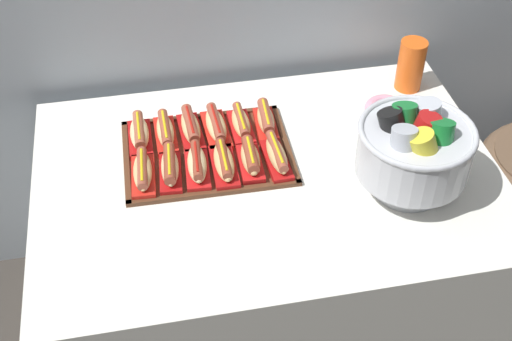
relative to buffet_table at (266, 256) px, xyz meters
The scene contains 18 objects.
ground_plane 0.40m from the buffet_table, ahead, with size 10.00×10.00×0.00m, color #38332D.
buffet_table is the anchor object (origin of this frame).
serving_tray 0.41m from the buffet_table, 144.65° to the left, with size 0.49×0.37×0.01m.
hot_dog_0 0.52m from the buffet_table, behind, with size 0.07×0.18×0.06m.
hot_dog_1 0.48m from the buffet_table, behind, with size 0.07×0.17×0.06m.
hot_dog_2 0.44m from the buffet_table, behind, with size 0.08×0.17×0.06m.
hot_dog_3 0.41m from the buffet_table, 167.29° to the left, with size 0.07×0.18×0.06m.
hot_dog_4 0.40m from the buffet_table, 149.68° to the left, with size 0.07×0.16×0.06m.
hot_dog_5 0.40m from the buffet_table, 37.96° to the left, with size 0.07×0.18×0.06m.
hot_dog_6 0.56m from the buffet_table, 150.20° to the left, with size 0.07×0.17×0.06m.
hot_dog_7 0.51m from the buffet_table, 143.88° to the left, with size 0.06×0.17×0.06m.
hot_dog_8 0.48m from the buffet_table, 134.72° to the left, with size 0.07×0.18×0.06m.
hot_dog_9 0.45m from the buffet_table, 121.19° to the left, with size 0.07×0.18×0.06m.
hot_dog_10 0.44m from the buffet_table, 102.17° to the left, with size 0.06×0.16×0.06m.
hot_dog_11 0.44m from the buffet_table, 79.85° to the left, with size 0.07×0.16×0.06m.
punch_bowl 0.63m from the buffet_table, 21.26° to the right, with size 0.31×0.31×0.26m.
cup_stack 0.76m from the buffet_table, 31.00° to the left, with size 0.09×0.09×0.17m.
donut 0.59m from the buffet_table, 24.73° to the left, with size 0.13×0.13×0.04m.
Camera 1 is at (-0.30, -1.39, 2.04)m, focal length 47.88 mm.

